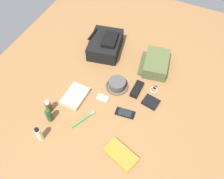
{
  "coord_description": "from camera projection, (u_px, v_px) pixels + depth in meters",
  "views": [
    {
      "loc": [
        -0.91,
        -0.42,
        1.44
      ],
      "look_at": [
        0.0,
        0.0,
        0.04
      ],
      "focal_mm": 37.94,
      "sensor_mm": 36.0,
      "label": 1
    }
  ],
  "objects": [
    {
      "name": "bucket_hat",
      "position": [
        117.0,
        84.0,
        1.77
      ],
      "size": [
        0.17,
        0.17,
        0.06
      ],
      "color": "#414141",
      "rests_on": "ground_plane"
    },
    {
      "name": "cologne_bottle",
      "position": [
        49.0,
        106.0,
        1.63
      ],
      "size": [
        0.04,
        0.04,
        0.11
      ],
      "color": "#473319",
      "rests_on": "ground_plane"
    },
    {
      "name": "media_player",
      "position": [
        103.0,
        98.0,
        1.72
      ],
      "size": [
        0.06,
        0.09,
        0.01
      ],
      "color": "#B7B7BC",
      "rests_on": "ground_plane"
    },
    {
      "name": "paperback_novel",
      "position": [
        121.0,
        154.0,
        1.47
      ],
      "size": [
        0.17,
        0.24,
        0.02
      ],
      "color": "orange",
      "rests_on": "ground_plane"
    },
    {
      "name": "backpack",
      "position": [
        106.0,
        45.0,
        1.96
      ],
      "size": [
        0.36,
        0.3,
        0.15
      ],
      "color": "black",
      "rests_on": "ground_plane"
    },
    {
      "name": "wallet",
      "position": [
        151.0,
        102.0,
        1.69
      ],
      "size": [
        0.11,
        0.12,
        0.02
      ],
      "primitive_type": "cube",
      "rotation": [
        0.0,
        0.0,
        -0.16
      ],
      "color": "black",
      "rests_on": "ground_plane"
    },
    {
      "name": "toiletry_pouch",
      "position": [
        156.0,
        64.0,
        1.86
      ],
      "size": [
        0.3,
        0.26,
        0.1
      ],
      "color": "#47512D",
      "rests_on": "ground_plane"
    },
    {
      "name": "cell_phone",
      "position": [
        125.0,
        113.0,
        1.65
      ],
      "size": [
        0.08,
        0.14,
        0.01
      ],
      "color": "black",
      "rests_on": "ground_plane"
    },
    {
      "name": "toothbrush",
      "position": [
        85.0,
        119.0,
        1.62
      ],
      "size": [
        0.17,
        0.09,
        0.02
      ],
      "color": "#198C33",
      "rests_on": "ground_plane"
    },
    {
      "name": "folded_towel",
      "position": [
        75.0,
        96.0,
        1.71
      ],
      "size": [
        0.21,
        0.15,
        0.04
      ],
      "primitive_type": "cube",
      "rotation": [
        0.0,
        0.0,
        -0.04
      ],
      "color": "#C6B289",
      "rests_on": "ground_plane"
    },
    {
      "name": "sunglasses_case",
      "position": [
        137.0,
        89.0,
        1.75
      ],
      "size": [
        0.14,
        0.06,
        0.04
      ],
      "primitive_type": "cube",
      "rotation": [
        0.0,
        0.0,
        -0.02
      ],
      "color": "black",
      "rests_on": "ground_plane"
    },
    {
      "name": "shampoo_bottle",
      "position": [
        49.0,
        115.0,
        1.58
      ],
      "size": [
        0.04,
        0.04,
        0.12
      ],
      "color": "#19471E",
      "rests_on": "ground_plane"
    },
    {
      "name": "wristwatch",
      "position": [
        154.0,
        89.0,
        1.76
      ],
      "size": [
        0.07,
        0.06,
        0.01
      ],
      "color": "#99999E",
      "rests_on": "ground_plane"
    },
    {
      "name": "ground_plane",
      "position": [
        112.0,
        94.0,
        1.76
      ],
      "size": [
        2.64,
        2.02,
        0.02
      ],
      "primitive_type": "cube",
      "color": "brown",
      "rests_on": "ground"
    },
    {
      "name": "lotion_bottle",
      "position": [
        39.0,
        134.0,
        1.49
      ],
      "size": [
        0.04,
        0.04,
        0.13
      ],
      "color": "beige",
      "rests_on": "ground_plane"
    }
  ]
}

